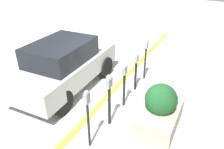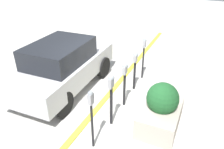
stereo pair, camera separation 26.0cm
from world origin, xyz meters
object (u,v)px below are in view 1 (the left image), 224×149
at_px(parking_meter_middle, 124,77).
at_px(parking_meter_second, 109,92).
at_px(planter_box, 160,111).
at_px(parking_meter_nearest, 88,110).
at_px(parking_meter_fourth, 136,66).
at_px(parking_meter_farthest, 146,52).
at_px(parked_car_front, 65,64).

bearing_deg(parking_meter_middle, parking_meter_second, -179.91).
xyz_separation_m(parking_meter_middle, planter_box, (-0.45, -1.20, -0.45)).
xyz_separation_m(parking_meter_nearest, parking_meter_middle, (1.83, -0.05, -0.09)).
relative_size(parking_meter_nearest, parking_meter_fourth, 1.16).
relative_size(parking_meter_nearest, parking_meter_middle, 1.11).
distance_m(parking_meter_second, parking_meter_farthest, 2.75).
bearing_deg(parking_meter_middle, parked_car_front, 88.69).
bearing_deg(parking_meter_fourth, parking_meter_nearest, 179.53).
xyz_separation_m(parking_meter_middle, parked_car_front, (0.05, 2.15, -0.09)).
bearing_deg(parked_car_front, parking_meter_fourth, -67.88).
bearing_deg(planter_box, parking_meter_farthest, 27.90).
relative_size(planter_box, parked_car_front, 0.39).
height_order(parking_meter_fourth, parked_car_front, parked_car_front).
height_order(parking_meter_nearest, planter_box, parking_meter_nearest).
xyz_separation_m(planter_box, parked_car_front, (0.50, 3.34, 0.36)).
distance_m(parking_meter_second, parking_meter_fourth, 1.91).
xyz_separation_m(parking_meter_nearest, parked_car_front, (1.87, 2.09, -0.18)).
relative_size(parking_meter_nearest, parking_meter_second, 1.04).
bearing_deg(parking_meter_nearest, parked_car_front, 48.15).
distance_m(parking_meter_fourth, planter_box, 1.93).
distance_m(parking_meter_middle, parking_meter_farthest, 1.83).
bearing_deg(parking_meter_middle, parking_meter_fourth, 1.78).
xyz_separation_m(parking_meter_nearest, parking_meter_second, (0.90, -0.05, -0.05)).
bearing_deg(parking_meter_second, parking_meter_farthest, 0.25).
bearing_deg(parking_meter_farthest, planter_box, -152.10).
bearing_deg(planter_box, parked_car_front, 81.46).
xyz_separation_m(parking_meter_middle, parking_meter_farthest, (1.83, 0.01, 0.08)).
relative_size(parking_meter_second, parking_meter_fourth, 1.12).
distance_m(parking_meter_fourth, parking_meter_farthest, 0.86).
height_order(parking_meter_second, parking_meter_fourth, parking_meter_second).
relative_size(parking_meter_fourth, planter_box, 0.84).
xyz_separation_m(parking_meter_fourth, planter_box, (-1.43, -1.23, -0.39)).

